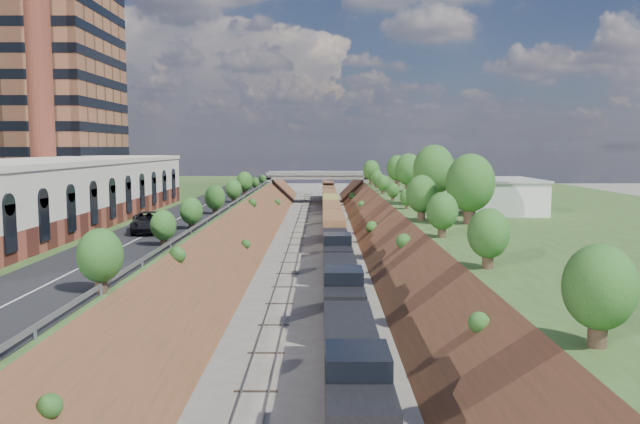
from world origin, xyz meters
TOP-DOWN VIEW (x-y plane):
  - platform_left at (-33.00, 60.00)m, footprint 44.00×180.00m
  - platform_right at (33.00, 60.00)m, footprint 44.00×180.00m
  - embankment_left at (-11.00, 60.00)m, footprint 10.00×180.00m
  - embankment_right at (11.00, 60.00)m, footprint 10.00×180.00m
  - rail_left_track at (-2.60, 60.00)m, footprint 1.58×180.00m
  - rail_right_track at (2.60, 60.00)m, footprint 1.58×180.00m
  - road at (-15.50, 60.00)m, footprint 8.00×180.00m
  - guardrail at (-11.40, 59.80)m, footprint 0.10×171.00m
  - commercial_building at (-28.00, 38.00)m, footprint 14.30×62.30m
  - highrise_tower at (-44.00, 72.00)m, footprint 22.00×22.00m
  - smokestack at (-36.00, 56.00)m, footprint 3.20×3.20m
  - overpass at (0.00, 122.00)m, footprint 24.50×8.30m
  - white_building_near at (23.50, 52.00)m, footprint 9.00×12.00m
  - white_building_far at (23.00, 74.00)m, footprint 8.00×10.00m
  - tree_right_large at (17.00, 40.00)m, footprint 5.25×5.25m
  - tree_left_crest at (-11.80, 20.00)m, footprint 2.45×2.45m
  - freight_train at (2.60, 70.37)m, footprint 2.84×145.25m
  - suv at (-15.68, 32.67)m, footprint 4.89×7.67m

SIDE VIEW (x-z plane):
  - embankment_left at x=-11.00m, z-range -5.00..5.00m
  - embankment_right at x=11.00m, z-range -5.00..5.00m
  - rail_left_track at x=-2.60m, z-range 0.00..0.18m
  - rail_right_track at x=2.60m, z-range 0.00..0.18m
  - freight_train at x=2.60m, z-range 0.21..4.76m
  - platform_left at x=-33.00m, z-range 0.00..5.00m
  - platform_right at x=33.00m, z-range 0.00..5.00m
  - overpass at x=0.00m, z-range 1.22..8.62m
  - road at x=-15.50m, z-range 5.00..5.10m
  - guardrail at x=-11.40m, z-range 5.20..5.90m
  - suv at x=-15.68m, z-range 5.10..7.07m
  - white_building_far at x=23.00m, z-range 5.00..8.60m
  - white_building_near at x=23.50m, z-range 5.00..9.00m
  - tree_left_crest at x=-11.80m, z-range 5.26..8.82m
  - commercial_building at x=-28.00m, z-range 5.01..12.01m
  - tree_right_large at x=17.00m, z-range 5.58..13.19m
  - smokestack at x=-36.00m, z-range 5.00..45.00m
  - highrise_tower at x=-44.00m, z-range 5.93..59.83m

